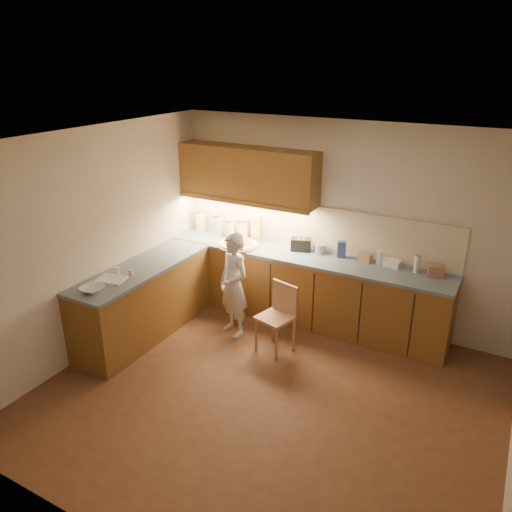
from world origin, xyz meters
name	(u,v)px	position (x,y,z in m)	size (l,w,h in m)	color
room	(269,246)	(0.00, 0.00, 1.68)	(4.54, 4.50, 2.62)	#52301C
l_counter	(249,292)	(-0.92, 1.25, 0.46)	(3.77, 2.62, 0.92)	brown
backsplash	(313,227)	(-0.38, 1.99, 1.21)	(3.75, 0.02, 0.58)	beige
upper_cabinets	(247,174)	(-1.27, 1.82, 1.85)	(1.95, 0.36, 0.73)	brown
pizza_on_board	(238,244)	(-1.28, 1.57, 0.94)	(0.55, 0.55, 0.22)	tan
child	(234,285)	(-0.97, 0.94, 0.67)	(0.49, 0.32, 1.33)	silver
wooden_chair	(279,313)	(-0.32, 0.90, 0.48)	(0.45, 0.45, 0.83)	tan
mixing_bowl	(92,289)	(-1.95, -0.38, 0.95)	(0.25, 0.25, 0.06)	silver
canister_a	(200,220)	(-2.09, 1.86, 1.07)	(0.15, 0.15, 0.30)	white
canister_b	(218,224)	(-1.76, 1.82, 1.08)	(0.18, 0.18, 0.31)	silver
canister_c	(230,228)	(-1.56, 1.82, 1.05)	(0.14, 0.14, 0.27)	white
canister_d	(242,229)	(-1.39, 1.87, 1.06)	(0.17, 0.17, 0.27)	white
oil_jug	(256,228)	(-1.18, 1.90, 1.09)	(0.14, 0.11, 0.36)	gold
toaster	(301,245)	(-0.48, 1.83, 1.00)	(0.29, 0.22, 0.17)	black
steel_pot	(320,248)	(-0.23, 1.86, 0.98)	(0.16, 0.16, 0.12)	#A9A8AD
blue_box	(342,249)	(0.07, 1.86, 1.03)	(0.11, 0.07, 0.21)	#354A9F
card_box_a	(366,257)	(0.38, 1.87, 0.97)	(0.15, 0.11, 0.11)	tan
white_bottle	(379,258)	(0.56, 1.85, 1.01)	(0.06, 0.06, 0.17)	white
flat_pack	(392,263)	(0.70, 1.88, 0.96)	(0.20, 0.14, 0.08)	white
tall_jar	(417,264)	(1.01, 1.83, 1.03)	(0.07, 0.07, 0.22)	silver
card_box_b	(436,271)	(1.23, 1.82, 0.99)	(0.18, 0.14, 0.14)	#9E7255
dough_cloth	(111,279)	(-1.98, -0.06, 0.93)	(0.30, 0.24, 0.02)	silver
spice_jar_a	(117,270)	(-2.06, 0.11, 0.96)	(0.06, 0.06, 0.08)	silver
spice_jar_b	(131,272)	(-1.88, 0.15, 0.96)	(0.06, 0.06, 0.07)	silver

